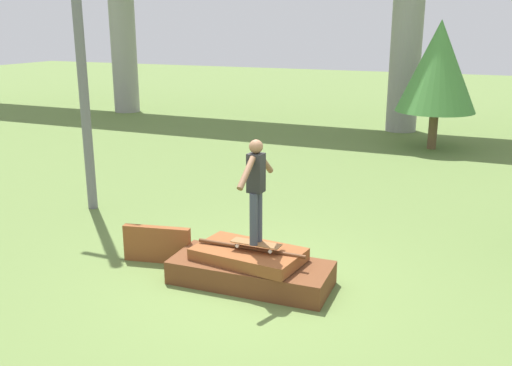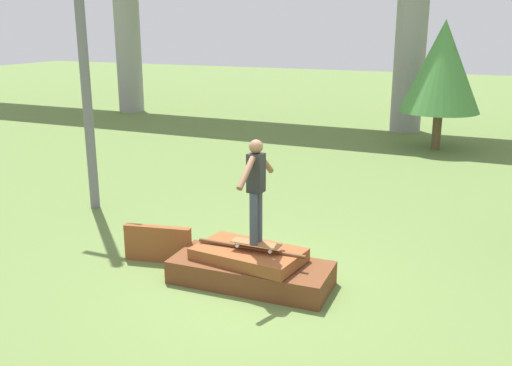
# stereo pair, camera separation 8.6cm
# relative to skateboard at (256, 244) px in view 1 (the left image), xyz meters

# --- Properties ---
(ground_plane) EXTENTS (80.00, 80.00, 0.00)m
(ground_plane) POSITION_rel_skateboard_xyz_m (-0.10, 0.03, -0.68)
(ground_plane) COLOR olive
(scrap_pile) EXTENTS (2.48, 1.14, 0.61)m
(scrap_pile) POSITION_rel_skateboard_xyz_m (-0.11, 0.04, -0.43)
(scrap_pile) COLOR brown
(scrap_pile) RESTS_ON ground_plane
(scrap_plank_loose) EXTENTS (1.15, 0.36, 0.62)m
(scrap_plank_loose) POSITION_rel_skateboard_xyz_m (-1.87, 0.19, -0.37)
(scrap_plank_loose) COLOR brown
(scrap_plank_loose) RESTS_ON ground_plane
(skateboard) EXTENTS (0.77, 0.23, 0.09)m
(skateboard) POSITION_rel_skateboard_xyz_m (0.00, 0.00, 0.00)
(skateboard) COLOR brown
(skateboard) RESTS_ON scrap_pile
(skater) EXTENTS (0.22, 1.15, 1.57)m
(skater) POSITION_rel_skateboard_xyz_m (-0.00, 0.00, 0.92)
(skater) COLOR #383D4C
(skater) RESTS_ON skateboard
(utility_pole) EXTENTS (1.30, 0.20, 7.60)m
(utility_pole) POSITION_rel_skateboard_xyz_m (-4.72, 2.10, 3.24)
(utility_pole) COLOR slate
(utility_pole) RESTS_ON ground_plane
(tree_behind_right) EXTENTS (2.44, 2.44, 3.96)m
(tree_behind_right) POSITION_rel_skateboard_xyz_m (1.33, 11.16, 1.88)
(tree_behind_right) COLOR brown
(tree_behind_right) RESTS_ON ground_plane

